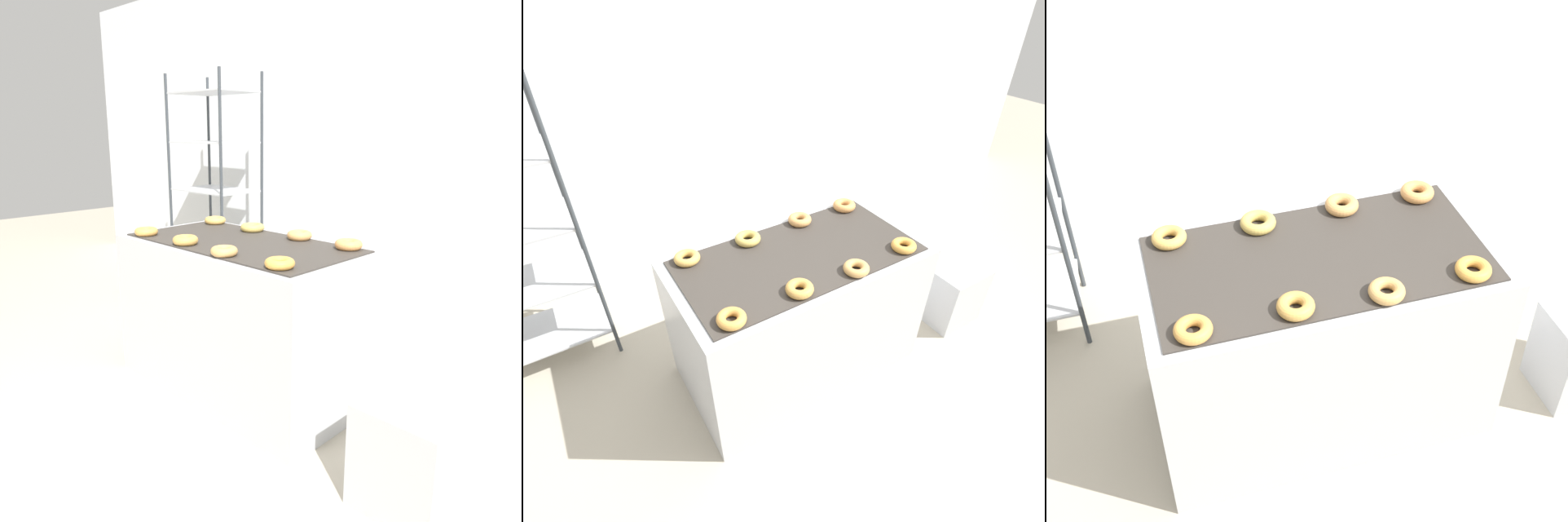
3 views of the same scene
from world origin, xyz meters
The scene contains 12 objects.
ground_plane centered at (0.00, 0.00, 0.00)m, with size 14.00×14.00×0.00m, color #B2A893.
wall_back centered at (0.00, 2.12, 1.40)m, with size 8.00×0.05×2.80m.
fryer_machine centered at (0.00, 0.62, 0.43)m, with size 1.38×0.73×0.86m.
glaze_bin centered at (1.17, 0.38, 0.22)m, with size 0.36×0.30×0.44m.
donut_near_left centered at (-0.52, 0.35, 0.88)m, with size 0.13×0.13×0.04m, color gold.
donut_near_midleft centered at (-0.16, 0.36, 0.88)m, with size 0.14×0.14×0.05m, color gold.
donut_near_midright centered at (0.17, 0.34, 0.88)m, with size 0.13×0.13×0.04m, color tan.
donut_near_right centered at (0.51, 0.36, 0.88)m, with size 0.14×0.14×0.04m, color gold.
donut_far_left centered at (-0.53, 0.88, 0.88)m, with size 0.14×0.14×0.04m, color gold.
donut_far_midleft centered at (-0.17, 0.87, 0.88)m, with size 0.14×0.14×0.04m, color tan.
donut_far_midright centered at (0.18, 0.88, 0.89)m, with size 0.14×0.14×0.05m, color tan.
donut_far_right centered at (0.52, 0.88, 0.89)m, with size 0.14×0.14×0.05m, color #D8924F.
Camera 2 is at (-0.99, -0.83, 2.14)m, focal length 28.00 mm.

